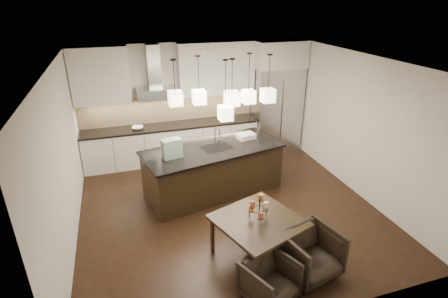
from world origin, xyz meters
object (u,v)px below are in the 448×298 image
object	(u,v)px
armchair_left	(270,280)
armchair_right	(309,253)
island_body	(213,171)
dining_table	(258,238)
refrigerator	(276,109)

from	to	relation	value
armchair_left	armchair_right	bearing A→B (deg)	-4.91
island_body	dining_table	xyz separation A→B (m)	(0.11, -2.14, -0.12)
armchair_left	refrigerator	bearing A→B (deg)	40.30
dining_table	island_body	bearing A→B (deg)	73.77
refrigerator	island_body	size ratio (longest dim) A/B	0.79
refrigerator	armchair_right	distance (m)	4.72
dining_table	armchair_right	size ratio (longest dim) A/B	1.48
dining_table	armchair_right	distance (m)	0.80
dining_table	armchair_right	xyz separation A→B (m)	(0.59, -0.54, 0.01)
armchair_left	armchair_right	world-z (taller)	armchair_right
refrigerator	dining_table	xyz separation A→B (m)	(-2.08, -3.88, -0.72)
refrigerator	island_body	distance (m)	2.86
refrigerator	armchair_left	size ratio (longest dim) A/B	3.25
refrigerator	armchair_left	xyz separation A→B (m)	(-2.24, -4.68, -0.77)
refrigerator	armchair_right	bearing A→B (deg)	-108.64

